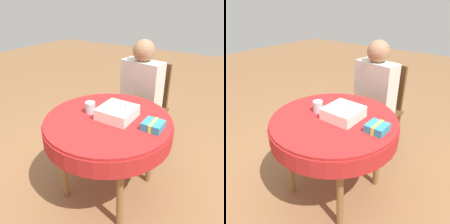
% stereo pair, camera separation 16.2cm
% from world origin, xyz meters
% --- Properties ---
extents(ground_plane, '(12.00, 12.00, 0.00)m').
position_xyz_m(ground_plane, '(0.00, 0.00, 0.00)').
color(ground_plane, '#8C603D').
extents(dining_table, '(0.98, 0.98, 0.72)m').
position_xyz_m(dining_table, '(0.00, 0.00, 0.63)').
color(dining_table, '#B22323').
rests_on(dining_table, ground_plane).
extents(chair, '(0.51, 0.51, 0.94)m').
position_xyz_m(chair, '(-0.06, 0.83, 0.50)').
color(chair, brown).
rests_on(chair, ground_plane).
extents(person, '(0.44, 0.32, 1.19)m').
position_xyz_m(person, '(-0.07, 0.73, 0.72)').
color(person, '#9E7051').
rests_on(person, ground_plane).
extents(birthday_cake, '(0.26, 0.26, 0.12)m').
position_xyz_m(birthday_cake, '(0.06, 0.04, 0.76)').
color(birthday_cake, white).
rests_on(birthday_cake, dining_table).
extents(drinking_glass, '(0.08, 0.08, 0.09)m').
position_xyz_m(drinking_glass, '(-0.16, -0.00, 0.76)').
color(drinking_glass, silver).
rests_on(drinking_glass, dining_table).
extents(gift_box, '(0.13, 0.14, 0.06)m').
position_xyz_m(gift_box, '(0.35, 0.03, 0.75)').
color(gift_box, teal).
rests_on(gift_box, dining_table).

